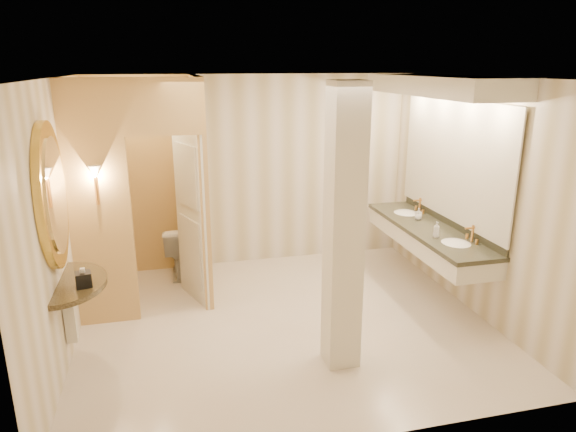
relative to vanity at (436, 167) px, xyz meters
The scene contains 16 objects.
floor 2.59m from the vanity, 168.57° to the right, with size 4.50×4.50×0.00m, color beige.
ceiling 2.29m from the vanity, 168.57° to the right, with size 4.50×4.50×0.00m, color white.
wall_back 2.56m from the vanity, 141.05° to the left, with size 4.50×0.02×2.70m, color beige.
wall_front 3.12m from the vanity, 129.51° to the right, with size 4.50×0.02×2.70m, color beige.
wall_left 4.26m from the vanity, behind, with size 0.02×4.00×2.70m, color beige.
wall_right 0.56m from the vanity, 55.91° to the right, with size 0.02×4.00×2.70m, color beige.
toilet_closet 3.16m from the vanity, 169.57° to the left, with size 1.50×1.55×2.70m.
wall_sconce 3.91m from the vanity, behind, with size 0.14×0.14×0.42m.
vanity is the anchor object (origin of this frame).
console_shelf 4.27m from the vanity, behind, with size 1.03×1.03×1.96m.
pillar 2.10m from the vanity, 141.41° to the right, with size 0.31×0.31×2.70m, color silver.
tissue_box 4.14m from the vanity, 167.32° to the right, with size 0.14×0.14×0.14m, color black.
toilet 3.57m from the vanity, 157.41° to the left, with size 0.40×0.71×0.72m, color white.
soap_bottle_a 0.75m from the vanity, 90.85° to the left, with size 0.07×0.07×0.15m, color beige.
soap_bottle_b 0.76m from the vanity, 94.44° to the left, with size 0.09×0.09×0.12m, color silver.
soap_bottle_c 0.78m from the vanity, 110.79° to the right, with size 0.07×0.07×0.19m, color #C6B28C.
Camera 1 is at (-1.20, -5.13, 2.83)m, focal length 32.00 mm.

